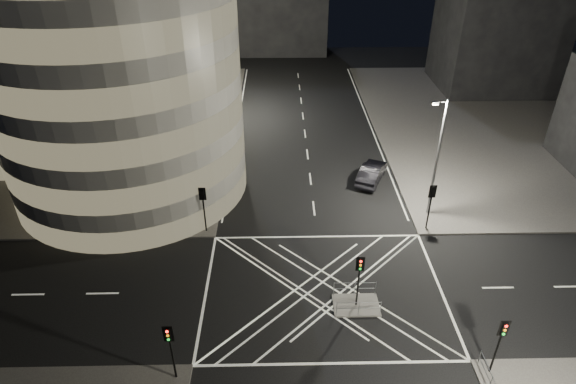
{
  "coord_description": "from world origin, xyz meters",
  "views": [
    {
      "loc": [
        -2.93,
        -24.15,
        23.09
      ],
      "look_at": [
        -2.26,
        7.9,
        3.0
      ],
      "focal_mm": 30.0,
      "sensor_mm": 36.0,
      "label": 1
    }
  ],
  "objects_px": {
    "traffic_signal_fr": "(431,199)",
    "street_lamp_right_far": "(437,155)",
    "traffic_signal_fl": "(203,201)",
    "street_lamp_left_far": "(222,72)",
    "traffic_signal_island": "(359,272)",
    "sedan": "(372,173)",
    "traffic_signal_nl": "(170,343)",
    "central_island": "(356,305)",
    "traffic_signal_nr": "(501,337)",
    "street_lamp_left_near": "(201,141)"
  },
  "relations": [
    {
      "from": "traffic_signal_fr",
      "to": "street_lamp_right_far",
      "type": "relative_size",
      "value": 0.4
    },
    {
      "from": "traffic_signal_fl",
      "to": "street_lamp_right_far",
      "type": "distance_m",
      "value": 18.55
    },
    {
      "from": "street_lamp_left_far",
      "to": "traffic_signal_island",
      "type": "bearing_deg",
      "value": -70.05
    },
    {
      "from": "traffic_signal_fr",
      "to": "sedan",
      "type": "distance_m",
      "value": 8.62
    },
    {
      "from": "traffic_signal_fl",
      "to": "traffic_signal_nl",
      "type": "xyz_separation_m",
      "value": [
        0.0,
        -13.6,
        0.0
      ]
    },
    {
      "from": "traffic_signal_fl",
      "to": "street_lamp_left_far",
      "type": "bearing_deg",
      "value": 91.57
    },
    {
      "from": "traffic_signal_fr",
      "to": "street_lamp_left_far",
      "type": "relative_size",
      "value": 0.4
    },
    {
      "from": "traffic_signal_fr",
      "to": "traffic_signal_island",
      "type": "relative_size",
      "value": 1.0
    },
    {
      "from": "traffic_signal_fl",
      "to": "traffic_signal_nl",
      "type": "distance_m",
      "value": 13.6
    },
    {
      "from": "traffic_signal_fl",
      "to": "traffic_signal_island",
      "type": "xyz_separation_m",
      "value": [
        10.8,
        -8.3,
        0.0
      ]
    },
    {
      "from": "traffic_signal_nl",
      "to": "traffic_signal_fl",
      "type": "bearing_deg",
      "value": 90.0
    },
    {
      "from": "central_island",
      "to": "traffic_signal_nr",
      "type": "distance_m",
      "value": 9.08
    },
    {
      "from": "traffic_signal_island",
      "to": "traffic_signal_fr",
      "type": "bearing_deg",
      "value": 50.67
    },
    {
      "from": "traffic_signal_island",
      "to": "street_lamp_right_far",
      "type": "relative_size",
      "value": 0.4
    },
    {
      "from": "traffic_signal_island",
      "to": "sedan",
      "type": "height_order",
      "value": "traffic_signal_island"
    },
    {
      "from": "street_lamp_right_far",
      "to": "traffic_signal_fl",
      "type": "bearing_deg",
      "value": -173.12
    },
    {
      "from": "traffic_signal_island",
      "to": "street_lamp_left_far",
      "type": "relative_size",
      "value": 0.4
    },
    {
      "from": "central_island",
      "to": "sedan",
      "type": "bearing_deg",
      "value": 77.11
    },
    {
      "from": "central_island",
      "to": "traffic_signal_nl",
      "type": "relative_size",
      "value": 0.75
    },
    {
      "from": "central_island",
      "to": "street_lamp_left_near",
      "type": "xyz_separation_m",
      "value": [
        -11.44,
        13.5,
        5.47
      ]
    },
    {
      "from": "central_island",
      "to": "street_lamp_right_far",
      "type": "height_order",
      "value": "street_lamp_right_far"
    },
    {
      "from": "traffic_signal_fr",
      "to": "sedan",
      "type": "height_order",
      "value": "traffic_signal_fr"
    },
    {
      "from": "traffic_signal_fl",
      "to": "street_lamp_right_far",
      "type": "relative_size",
      "value": 0.4
    },
    {
      "from": "traffic_signal_fr",
      "to": "traffic_signal_fl",
      "type": "bearing_deg",
      "value": 180.0
    },
    {
      "from": "street_lamp_right_far",
      "to": "sedan",
      "type": "relative_size",
      "value": 1.94
    },
    {
      "from": "street_lamp_left_near",
      "to": "street_lamp_left_far",
      "type": "height_order",
      "value": "same"
    },
    {
      "from": "central_island",
      "to": "street_lamp_right_far",
      "type": "bearing_deg",
      "value": 54.7
    },
    {
      "from": "traffic_signal_fr",
      "to": "street_lamp_left_far",
      "type": "height_order",
      "value": "street_lamp_left_far"
    },
    {
      "from": "traffic_signal_island",
      "to": "central_island",
      "type": "bearing_deg",
      "value": 0.0
    },
    {
      "from": "street_lamp_right_far",
      "to": "sedan",
      "type": "distance_m",
      "value": 8.19
    },
    {
      "from": "traffic_signal_island",
      "to": "street_lamp_left_near",
      "type": "height_order",
      "value": "street_lamp_left_near"
    },
    {
      "from": "traffic_signal_nl",
      "to": "street_lamp_right_far",
      "type": "height_order",
      "value": "street_lamp_right_far"
    },
    {
      "from": "traffic_signal_island",
      "to": "sedan",
      "type": "xyz_separation_m",
      "value": [
        3.68,
        16.06,
        -2.07
      ]
    },
    {
      "from": "traffic_signal_nr",
      "to": "street_lamp_left_far",
      "type": "height_order",
      "value": "street_lamp_left_far"
    },
    {
      "from": "traffic_signal_nr",
      "to": "street_lamp_left_far",
      "type": "bearing_deg",
      "value": 116.36
    },
    {
      "from": "traffic_signal_fl",
      "to": "street_lamp_left_near",
      "type": "distance_m",
      "value": 5.86
    },
    {
      "from": "traffic_signal_fl",
      "to": "traffic_signal_nr",
      "type": "height_order",
      "value": "same"
    },
    {
      "from": "central_island",
      "to": "street_lamp_left_far",
      "type": "relative_size",
      "value": 0.3
    },
    {
      "from": "traffic_signal_island",
      "to": "street_lamp_right_far",
      "type": "xyz_separation_m",
      "value": [
        7.44,
        10.5,
        2.63
      ]
    },
    {
      "from": "traffic_signal_nr",
      "to": "traffic_signal_fl",
      "type": "bearing_deg",
      "value": 142.31
    },
    {
      "from": "traffic_signal_fl",
      "to": "traffic_signal_nl",
      "type": "height_order",
      "value": "same"
    },
    {
      "from": "traffic_signal_nr",
      "to": "street_lamp_left_near",
      "type": "bearing_deg",
      "value": 134.13
    },
    {
      "from": "traffic_signal_nl",
      "to": "traffic_signal_fr",
      "type": "relative_size",
      "value": 1.0
    },
    {
      "from": "traffic_signal_nl",
      "to": "street_lamp_right_far",
      "type": "relative_size",
      "value": 0.4
    },
    {
      "from": "traffic_signal_nl",
      "to": "sedan",
      "type": "height_order",
      "value": "traffic_signal_nl"
    },
    {
      "from": "traffic_signal_fr",
      "to": "street_lamp_right_far",
      "type": "height_order",
      "value": "street_lamp_right_far"
    },
    {
      "from": "central_island",
      "to": "traffic_signal_fl",
      "type": "distance_m",
      "value": 13.91
    },
    {
      "from": "traffic_signal_fr",
      "to": "sedan",
      "type": "xyz_separation_m",
      "value": [
        -3.12,
        7.76,
        -2.07
      ]
    },
    {
      "from": "traffic_signal_island",
      "to": "street_lamp_left_near",
      "type": "relative_size",
      "value": 0.4
    },
    {
      "from": "traffic_signal_fr",
      "to": "street_lamp_left_far",
      "type": "distance_m",
      "value": 29.63
    }
  ]
}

